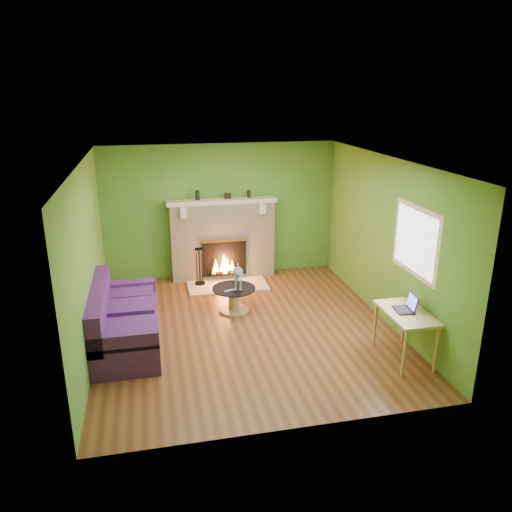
{
  "coord_description": "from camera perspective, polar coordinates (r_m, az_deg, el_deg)",
  "views": [
    {
      "loc": [
        -1.36,
        -6.92,
        3.57
      ],
      "look_at": [
        0.25,
        0.4,
        1.05
      ],
      "focal_mm": 35.0,
      "sensor_mm": 36.0,
      "label": 1
    }
  ],
  "objects": [
    {
      "name": "floor",
      "position": [
        7.9,
        -1.14,
        -8.25
      ],
      "size": [
        5.0,
        5.0,
        0.0
      ],
      "primitive_type": "plane",
      "color": "#5E2E1B",
      "rests_on": "ground"
    },
    {
      "name": "ceiling",
      "position": [
        7.12,
        -1.27,
        10.77
      ],
      "size": [
        5.0,
        5.0,
        0.0
      ],
      "primitive_type": "plane",
      "rotation": [
        3.14,
        0.0,
        0.0
      ],
      "color": "white",
      "rests_on": "wall_back"
    },
    {
      "name": "wall_back",
      "position": [
        9.78,
        -4.06,
        5.14
      ],
      "size": [
        5.0,
        0.0,
        5.0
      ],
      "primitive_type": "plane",
      "rotation": [
        1.57,
        0.0,
        0.0
      ],
      "color": "#49802A",
      "rests_on": "floor"
    },
    {
      "name": "wall_front",
      "position": [
        5.15,
        4.26,
        -7.59
      ],
      "size": [
        5.0,
        0.0,
        5.0
      ],
      "primitive_type": "plane",
      "rotation": [
        -1.57,
        0.0,
        0.0
      ],
      "color": "#49802A",
      "rests_on": "floor"
    },
    {
      "name": "wall_left",
      "position": [
        7.34,
        -18.71,
        -0.43
      ],
      "size": [
        0.0,
        5.0,
        5.0
      ],
      "primitive_type": "plane",
      "rotation": [
        1.57,
        0.0,
        1.57
      ],
      "color": "#49802A",
      "rests_on": "floor"
    },
    {
      "name": "wall_right",
      "position": [
        8.13,
        14.57,
        1.78
      ],
      "size": [
        0.0,
        5.0,
        5.0
      ],
      "primitive_type": "plane",
      "rotation": [
        1.57,
        0.0,
        -1.57
      ],
      "color": "#49802A",
      "rests_on": "floor"
    },
    {
      "name": "window_frame",
      "position": [
        7.3,
        17.76,
        1.63
      ],
      "size": [
        0.0,
        1.2,
        1.2
      ],
      "primitive_type": "plane",
      "rotation": [
        1.57,
        0.0,
        -1.57
      ],
      "color": "silver",
      "rests_on": "wall_right"
    },
    {
      "name": "window_pane",
      "position": [
        7.29,
        17.71,
        1.63
      ],
      "size": [
        0.0,
        1.06,
        1.06
      ],
      "primitive_type": "plane",
      "rotation": [
        1.57,
        0.0,
        -1.57
      ],
      "color": "white",
      "rests_on": "wall_right"
    },
    {
      "name": "fireplace",
      "position": [
        9.74,
        -3.83,
        1.88
      ],
      "size": [
        2.1,
        0.46,
        1.58
      ],
      "color": "beige",
      "rests_on": "floor"
    },
    {
      "name": "hearth",
      "position": [
        9.51,
        -3.26,
        -3.37
      ],
      "size": [
        1.5,
        0.75,
        0.03
      ],
      "primitive_type": "cube",
      "color": "beige",
      "rests_on": "floor"
    },
    {
      "name": "mantel",
      "position": [
        9.53,
        -3.91,
        6.27
      ],
      "size": [
        2.1,
        0.28,
        0.08
      ],
      "primitive_type": "cube",
      "color": "beige",
      "rests_on": "fireplace"
    },
    {
      "name": "sofa",
      "position": [
        7.56,
        -15.06,
        -7.29
      ],
      "size": [
        0.91,
        2.01,
        0.9
      ],
      "color": "#3E185B",
      "rests_on": "floor"
    },
    {
      "name": "coffee_table",
      "position": [
        8.41,
        -2.54,
        -4.75
      ],
      "size": [
        0.73,
        0.73,
        0.41
      ],
      "color": "tan",
      "rests_on": "floor"
    },
    {
      "name": "desk",
      "position": [
        7.11,
        16.78,
        -6.76
      ],
      "size": [
        0.55,
        0.95,
        0.7
      ],
      "color": "tan",
      "rests_on": "floor"
    },
    {
      "name": "cat",
      "position": [
        8.33,
        -2.09,
        -2.23
      ],
      "size": [
        0.34,
        0.66,
        0.39
      ],
      "primitive_type": null,
      "rotation": [
        0.0,
        0.0,
        -0.19
      ],
      "color": "slate",
      "rests_on": "coffee_table"
    },
    {
      "name": "remote_silver",
      "position": [
        8.22,
        -3.1,
        -3.96
      ],
      "size": [
        0.18,
        0.09,
        0.02
      ],
      "primitive_type": "cube",
      "rotation": [
        0.0,
        0.0,
        0.29
      ],
      "color": "gray",
      "rests_on": "coffee_table"
    },
    {
      "name": "remote_black",
      "position": [
        8.18,
        -2.2,
        -4.06
      ],
      "size": [
        0.16,
        0.05,
        0.02
      ],
      "primitive_type": "cube",
      "rotation": [
        0.0,
        0.0,
        -0.06
      ],
      "color": "black",
      "rests_on": "coffee_table"
    },
    {
      "name": "laptop",
      "position": [
        7.06,
        16.6,
        -5.16
      ],
      "size": [
        0.3,
        0.33,
        0.23
      ],
      "primitive_type": null,
      "rotation": [
        0.0,
        0.0,
        -0.12
      ],
      "color": "black",
      "rests_on": "desk"
    },
    {
      "name": "fire_tools",
      "position": [
        9.46,
        -6.48,
        -1.13
      ],
      "size": [
        0.19,
        0.19,
        0.73
      ],
      "primitive_type": null,
      "color": "black",
      "rests_on": "hearth"
    },
    {
      "name": "mantel_vase_left",
      "position": [
        9.48,
        -6.71,
        6.92
      ],
      "size": [
        0.08,
        0.08,
        0.18
      ],
      "primitive_type": "cylinder",
      "color": "black",
      "rests_on": "mantel"
    },
    {
      "name": "mantel_vase_right",
      "position": [
        9.63,
        -0.82,
        7.1
      ],
      "size": [
        0.07,
        0.07,
        0.14
      ],
      "primitive_type": "cylinder",
      "color": "black",
      "rests_on": "mantel"
    },
    {
      "name": "mantel_box",
      "position": [
        9.56,
        -3.24,
        6.87
      ],
      "size": [
        0.12,
        0.08,
        0.1
      ],
      "primitive_type": "cube",
      "color": "black",
      "rests_on": "mantel"
    }
  ]
}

